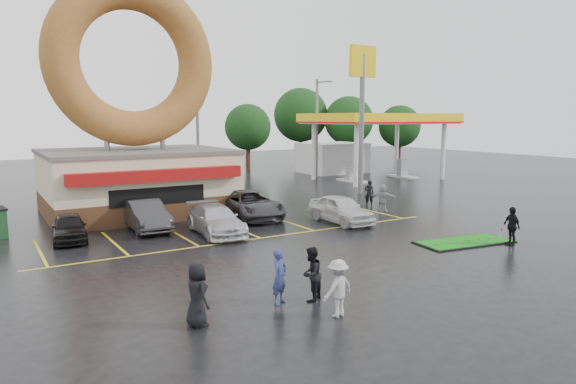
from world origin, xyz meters
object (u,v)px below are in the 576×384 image
car_grey (250,204)px  person_blue (280,277)px  car_dgrey (145,215)px  putting_green (464,242)px  car_silver (216,220)px  car_white (341,209)px  streetlight_mid (198,127)px  person_cameraman (512,226)px  streetlight_right (317,126)px  shell_sign (362,92)px  gas_station (358,137)px  car_black (69,227)px  donut_shop (135,136)px

car_grey → person_blue: person_blue is taller
car_dgrey → putting_green: bearing=-40.4°
car_silver → car_white: 6.80m
streetlight_mid → car_silver: streetlight_mid is taller
car_silver → person_cameraman: 13.42m
streetlight_mid → putting_green: streetlight_mid is taller
streetlight_right → car_white: size_ratio=2.09×
shell_sign → streetlight_mid: 12.93m
car_dgrey → streetlight_right: bearing=36.1°
gas_station → streetlight_mid: (-16.00, -0.02, 1.08)m
shell_sign → putting_green: (-5.64, -14.11, -7.34)m
streetlight_right → car_silver: bearing=-136.3°
gas_station → streetlight_right: size_ratio=1.52×
car_black → person_cameraman: size_ratio=2.12×
car_white → streetlight_mid: bearing=95.9°
person_cameraman → car_white: bearing=-137.8°
streetlight_right → putting_green: size_ratio=1.95×
car_silver → car_white: car_white is taller
car_dgrey → putting_green: car_dgrey is taller
car_black → car_dgrey: car_dgrey is taller
car_grey → car_silver: bearing=-133.9°
shell_sign → streetlight_mid: (-9.00, 8.92, -2.60)m
streetlight_mid → car_grey: bearing=-99.4°
streetlight_right → person_blue: (-19.51, -26.23, -3.95)m
shell_sign → person_cameraman: size_ratio=6.26×
gas_station → streetlight_mid: bearing=-179.9°
shell_sign → car_dgrey: 18.68m
streetlight_mid → car_dgrey: bearing=-121.8°
car_grey → car_dgrey: bearing=-173.4°
streetlight_right → person_blue: size_ratio=5.42×
shell_sign → car_dgrey: (-17.00, -4.00, -6.63)m
streetlight_mid → shell_sign: bearing=-44.7°
shell_sign → putting_green: shell_sign is taller
shell_sign → person_blue: 24.12m
car_black → car_silver: size_ratio=0.77×
car_dgrey → car_grey: 5.86m
car_dgrey → person_cameraman: (12.79, -11.43, 0.10)m
streetlight_right → car_silver: size_ratio=1.93×
streetlight_right → car_white: bearing=-121.2°
person_blue → car_grey: bearing=37.8°
car_silver → person_cameraman: person_cameraman is taller
gas_station → car_dgrey: 27.43m
shell_sign → putting_green: 16.88m
streetlight_mid → person_blue: bearing=-106.6°
car_grey → car_black: bearing=-170.4°
car_silver → car_grey: car_grey is taller
donut_shop → gas_station: donut_shop is taller
streetlight_right → putting_green: streetlight_right is taller
shell_sign → car_grey: (-11.14, -4.00, -6.62)m
car_dgrey → shell_sign: bearing=14.5°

